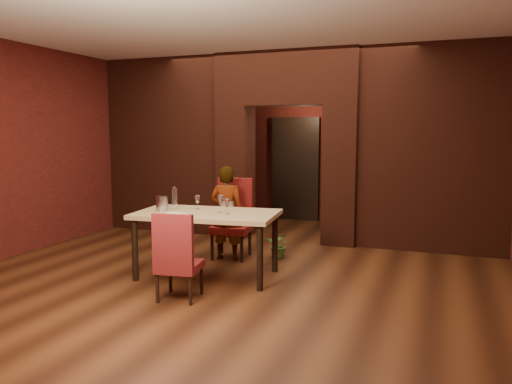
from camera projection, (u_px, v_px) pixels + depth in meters
floor at (243, 268)px, 6.86m from camera, size 8.00×8.00×0.00m
ceiling at (242, 28)px, 6.47m from camera, size 7.00×8.00×0.04m
wall_back at (315, 144)px, 10.38m from camera, size 7.00×0.04×3.20m
wall_left at (38, 149)px, 7.89m from camera, size 0.04×8.00×3.20m
pillar_left at (236, 172)px, 8.91m from camera, size 0.55×0.55×2.30m
pillar_right at (341, 175)px, 8.24m from camera, size 0.55×0.55×2.30m
lintel at (287, 79)px, 8.38m from camera, size 2.45×0.55×0.90m
wing_wall_left at (166, 146)px, 9.35m from camera, size 2.28×0.35×3.20m
wing_wall_right at (433, 149)px, 7.69m from camera, size 2.28×0.35×3.20m
vent_panel at (229, 207)px, 8.71m from camera, size 0.40×0.03×0.50m
rear_door at (295, 170)px, 10.53m from camera, size 0.90×0.08×2.10m
rear_door_frame at (295, 170)px, 10.49m from camera, size 1.02×0.04×2.22m
dining_table at (207, 244)px, 6.45m from camera, size 1.90×1.20×0.84m
chair_far at (231, 219)px, 7.36m from camera, size 0.59×0.59×1.17m
chair_near at (179, 255)px, 5.57m from camera, size 0.52×0.52×1.00m
person_seated at (227, 213)px, 7.25m from camera, size 0.53×0.38×1.38m
wine_glass_a at (197, 202)px, 6.63m from camera, size 0.07×0.07×0.18m
wine_glass_b at (221, 204)px, 6.35m from camera, size 0.09×0.09×0.22m
wine_glass_c at (227, 207)px, 6.22m from camera, size 0.08×0.08×0.19m
tasting_sheet at (174, 214)px, 6.23m from camera, size 0.31×0.26×0.00m
wine_bucket at (162, 203)px, 6.50m from camera, size 0.16×0.16×0.19m
water_bottle at (175, 198)px, 6.62m from camera, size 0.07×0.07×0.30m
potted_plant at (279, 245)px, 7.39m from camera, size 0.36×0.32×0.39m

